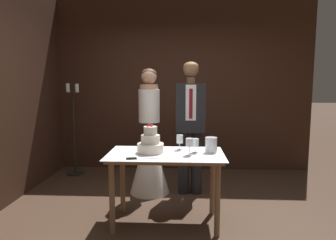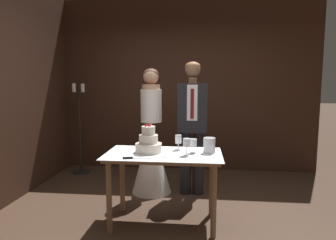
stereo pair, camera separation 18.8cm
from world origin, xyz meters
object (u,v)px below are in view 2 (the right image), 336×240
wine_glass_near (193,143)px  groom (192,122)px  tiered_cake (148,143)px  cake_knife (136,158)px  wine_glass_middle (178,140)px  hurricane_candle (209,146)px  wine_glass_far (187,143)px  cake_table (163,163)px  candle_stand (80,132)px  bride (151,148)px

wine_glass_near → groom: groom is taller
tiered_cake → wine_glass_near: tiered_cake is taller
cake_knife → wine_glass_near: wine_glass_near is taller
wine_glass_middle → hurricane_candle: (0.33, -0.11, -0.03)m
cake_knife → groom: (0.52, 1.15, 0.21)m
wine_glass_far → groom: groom is taller
hurricane_candle → tiered_cake: bearing=-176.1°
hurricane_candle → cake_table: bearing=-171.2°
wine_glass_middle → wine_glass_far: 0.27m
cake_table → cake_knife: (-0.24, -0.25, 0.12)m
wine_glass_far → groom: size_ratio=0.10×
candle_stand → wine_glass_middle: bearing=-40.4°
bride → candle_stand: 1.54m
wine_glass_middle → candle_stand: (-1.74, 1.49, -0.18)m
wine_glass_far → cake_table: bearing=165.7°
cake_table → wine_glass_near: (0.31, 0.06, 0.21)m
wine_glass_middle → candle_stand: size_ratio=0.11×
tiered_cake → hurricane_candle: tiered_cake is taller
wine_glass_far → hurricane_candle: bearing=30.4°
bride → groom: (0.55, -0.00, 0.36)m
cake_table → bride: size_ratio=0.72×
tiered_cake → wine_glass_middle: (0.31, 0.16, 0.01)m
bride → candle_stand: (-1.33, 0.77, 0.08)m
tiered_cake → bride: size_ratio=0.18×
cake_knife → candle_stand: candle_stand is taller
wine_glass_middle → groom: 0.73m
cake_knife → wine_glass_middle: 0.59m
bride → candle_stand: size_ratio=1.13×
groom → cake_table: bearing=-107.1°
tiered_cake → wine_glass_far: tiered_cake is taller
hurricane_candle → bride: (-0.75, 0.83, -0.22)m
cake_table → hurricane_candle: bearing=8.8°
wine_glass_near → groom: (-0.03, 0.84, 0.11)m
bride → wine_glass_far: bearing=-61.6°
hurricane_candle → bride: bearing=132.4°
cake_table → groom: 0.99m
wine_glass_far → hurricane_candle: size_ratio=1.08×
wine_glass_near → wine_glass_middle: 0.21m
wine_glass_near → groom: bearing=92.3°
tiered_cake → candle_stand: 2.19m
cake_knife → hurricane_candle: hurricane_candle is taller
cake_knife → wine_glass_middle: bearing=35.6°
wine_glass_near → bride: 1.06m
groom → candle_stand: 2.05m
groom → hurricane_candle: bearing=-76.3°
cake_table → bride: bearing=107.0°
groom → candle_stand: (-1.88, 0.77, -0.28)m
wine_glass_near → wine_glass_middle: (-0.17, 0.13, 0.00)m
wine_glass_near → tiered_cake: bearing=-176.8°
tiered_cake → wine_glass_near: (0.47, 0.03, 0.00)m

